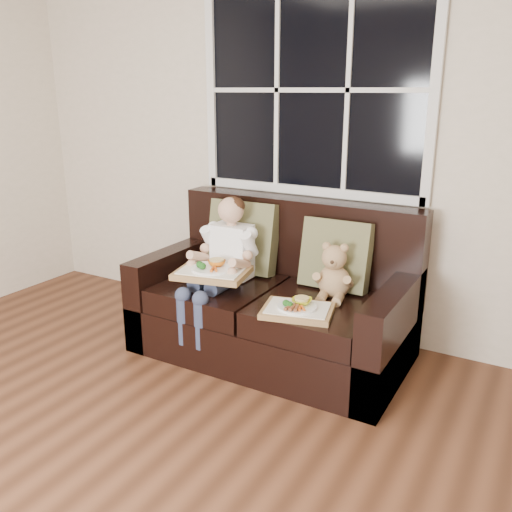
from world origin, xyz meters
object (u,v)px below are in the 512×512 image
Objects in this scene: teddy_bear at (334,275)px; tray_right at (298,309)px; child at (224,255)px; loveseat at (277,306)px; tray_left at (212,271)px.

teddy_bear is 0.37m from tray_right.
child is at bearing 178.49° from teddy_bear.
child is 2.40× the size of teddy_bear.
tray_right is (0.31, -0.35, 0.17)m from loveseat.
tray_right is (-0.07, -0.34, -0.11)m from teddy_bear.
child is 0.72m from teddy_bear.
loveseat is 0.49m from tray_left.
tray_left reaches higher than tray_right.
loveseat reaches higher than tray_right.
loveseat reaches higher than teddy_bear.
teddy_bear is at bearing 8.52° from tray_left.
child reaches higher than teddy_bear.
loveseat is at bearing 168.76° from teddy_bear.
loveseat is 0.48m from teddy_bear.
tray_right is at bearing -19.67° from child.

